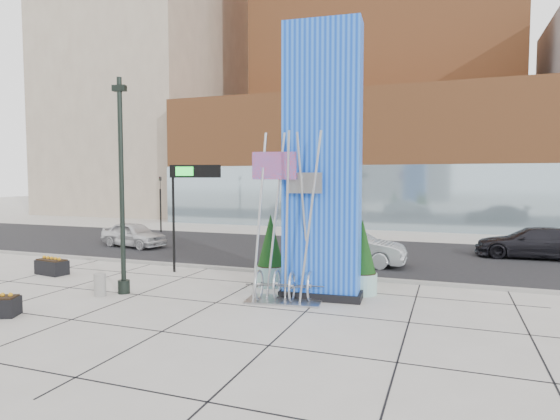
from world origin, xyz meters
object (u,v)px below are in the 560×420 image
(concrete_bollard, at_px, (100,285))
(car_silver_mid, at_px, (351,248))
(blue_pylon, at_px, (322,167))
(car_white_west, at_px, (134,235))
(overhead_street_sign, at_px, (189,180))
(lamp_post, at_px, (122,206))
(public_art_sculpture, at_px, (285,258))

(concrete_bollard, height_order, car_silver_mid, car_silver_mid)
(blue_pylon, relative_size, car_white_west, 2.15)
(concrete_bollard, xyz_separation_m, overhead_street_sign, (0.90, 4.36, 3.52))
(blue_pylon, height_order, lamp_post, blue_pylon)
(lamp_post, height_order, concrete_bollard, lamp_post)
(lamp_post, height_order, car_silver_mid, lamp_post)
(public_art_sculpture, height_order, concrete_bollard, public_art_sculpture)
(overhead_street_sign, bearing_deg, lamp_post, -110.52)
(overhead_street_sign, relative_size, car_silver_mid, 0.93)
(car_white_west, bearing_deg, public_art_sculpture, -112.46)
(public_art_sculpture, distance_m, car_white_west, 14.80)
(public_art_sculpture, height_order, car_silver_mid, public_art_sculpture)
(blue_pylon, height_order, car_white_west, blue_pylon)
(lamp_post, distance_m, car_silver_mid, 10.41)
(blue_pylon, relative_size, concrete_bollard, 11.73)
(lamp_post, xyz_separation_m, public_art_sculpture, (5.62, 0.89, -1.59))
(blue_pylon, bearing_deg, car_white_west, 146.30)
(blue_pylon, height_order, concrete_bollard, blue_pylon)
(car_silver_mid, bearing_deg, lamp_post, 141.04)
(blue_pylon, distance_m, car_silver_mid, 7.10)
(overhead_street_sign, distance_m, car_white_west, 9.39)
(car_silver_mid, bearing_deg, blue_pylon, -178.00)
(blue_pylon, relative_size, public_art_sculpture, 1.64)
(concrete_bollard, relative_size, car_white_west, 0.18)
(blue_pylon, bearing_deg, car_silver_mid, 87.75)
(car_silver_mid, bearing_deg, concrete_bollard, 140.76)
(car_silver_mid, bearing_deg, public_art_sculpture, 173.75)
(overhead_street_sign, xyz_separation_m, car_silver_mid, (6.00, 4.15, -3.10))
(overhead_street_sign, bearing_deg, concrete_bollard, -116.58)
(blue_pylon, xyz_separation_m, car_white_west, (-13.21, 7.39, -3.65))
(public_art_sculpture, relative_size, car_white_west, 1.31)
(car_silver_mid, bearing_deg, overhead_street_sign, 124.46)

